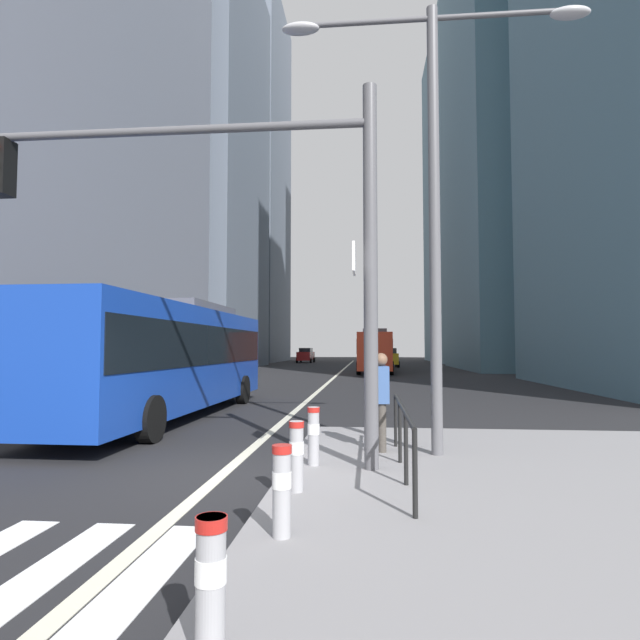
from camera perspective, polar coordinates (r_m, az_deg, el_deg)
name	(u,v)px	position (r m, az deg, el deg)	size (l,w,h in m)	color
ground_plane	(326,384)	(28.24, 0.72, -7.13)	(160.00, 160.00, 0.00)	black
median_island	(618,497)	(8.00, 30.13, -16.58)	(9.00, 10.00, 0.15)	gray
lane_centre_line	(337,375)	(38.20, 1.95, -6.06)	(0.20, 80.00, 0.01)	beige
office_tower_left_mid	(187,163)	(56.24, -14.54, 16.52)	(13.54, 17.92, 41.54)	slate
office_tower_left_far	(243,181)	(78.86, -8.58, 14.95)	(11.73, 17.34, 52.71)	slate
office_tower_right_mid	(522,69)	(57.83, 21.47, 24.48)	(12.40, 18.04, 57.11)	slate
office_tower_right_far	(473,196)	(77.12, 16.61, 13.02)	(11.35, 23.38, 46.41)	slate
city_bus_blue_oncoming	(169,353)	(15.44, -16.39, -3.55)	(2.80, 11.90, 3.40)	#14389E
city_bus_red_receding	(375,350)	(41.20, 6.17, -3.28)	(2.88, 10.66, 3.40)	red
car_oncoming_mid	(306,355)	(68.37, -1.59, -3.92)	(2.19, 4.29, 1.94)	maroon
car_receding_near	(388,357)	(53.38, 7.59, -4.13)	(2.13, 4.36, 1.94)	gold
traffic_signal_gantry	(234,214)	(8.50, -9.52, 11.47)	(6.48, 0.65, 6.00)	#515156
street_lamp_post	(434,163)	(9.78, 12.51, 16.62)	(5.50, 0.32, 8.00)	#56565B
bollard_front	(211,579)	(3.51, -12.03, -26.28)	(0.20, 0.20, 0.83)	#99999E
bollard_left	(282,486)	(5.31, -4.26, -17.86)	(0.20, 0.20, 0.89)	#99999E
bollard_right	(296,452)	(6.85, -2.62, -14.45)	(0.20, 0.20, 0.90)	#99999E
bollard_back	(314,433)	(8.29, -0.73, -12.41)	(0.20, 0.20, 0.91)	#99999E
pedestrian_railing	(403,424)	(7.88, 9.14, -11.28)	(0.06, 4.12, 0.98)	black
pedestrian_waiting	(381,396)	(9.37, 6.80, -8.39)	(0.28, 0.41, 1.75)	#423D38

